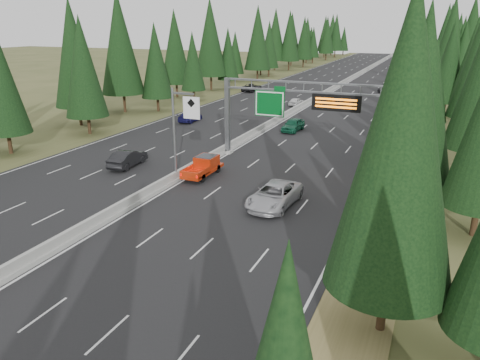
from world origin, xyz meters
The scene contains 19 objects.
road centered at (0.00, 80.00, 0.04)m, with size 32.00×260.00×0.08m, color black.
shoulder_right centered at (17.80, 80.00, 0.03)m, with size 3.60×260.00×0.06m, color olive.
shoulder_left centered at (-17.80, 80.00, 0.03)m, with size 3.60×260.00×0.06m, color #3D4721.
median_barrier centered at (0.00, 80.00, 0.41)m, with size 0.70×260.00×0.85m.
sign_gantry centered at (8.92, 34.88, 5.27)m, with size 16.75×0.98×7.80m.
hov_sign_pole centered at (0.58, 24.97, 4.72)m, with size 2.80×0.50×8.00m.
tree_row_right centered at (21.88, 75.61, 9.16)m, with size 11.75×244.15×18.61m.
tree_row_left centered at (-22.02, 73.86, 8.91)m, with size 11.85×243.46×18.07m.
silver_minivan centered at (9.75, 22.85, 0.92)m, with size 2.77×6.01×1.67m, color #ABABB0.
red_pickup centered at (1.50, 27.50, 1.00)m, with size 1.82×5.08×1.66m.
car_ahead_green centered at (3.57, 47.80, 0.87)m, with size 1.87×4.64×1.58m, color #155E3F.
car_ahead_dkred centered at (14.50, 63.43, 0.76)m, with size 1.45×4.16×1.37m, color maroon.
car_ahead_dkgrey centered at (9.75, 88.79, 0.73)m, with size 1.83×4.51×1.31m, color black.
car_ahead_white centered at (10.51, 120.53, 0.87)m, with size 2.63×5.70×1.58m, color silver.
car_ahead_far centered at (6.75, 143.20, 0.80)m, with size 1.69×4.20×1.43m, color black.
car_onc_near centered at (-6.45, 26.94, 0.88)m, with size 1.68×4.83×1.59m, color black.
car_onc_blue centered at (-11.29, 47.92, 0.77)m, with size 1.92×4.73×1.37m, color navy.
car_onc_white centered at (-1.50, 66.16, 0.74)m, with size 1.55×3.85×1.31m, color silver.
car_onc_far centered at (-14.50, 78.96, 0.83)m, with size 2.50×5.43×1.51m, color black.
Camera 1 is at (20.22, -8.20, 13.19)m, focal length 35.00 mm.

